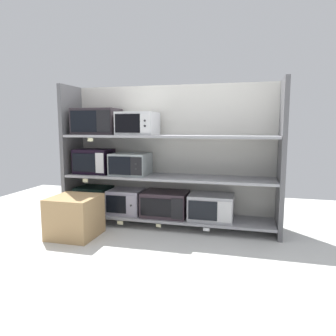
% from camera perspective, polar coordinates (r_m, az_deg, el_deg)
% --- Properties ---
extents(ground, '(6.56, 6.00, 0.02)m').
position_cam_1_polar(ground, '(3.08, -4.86, -16.31)').
color(ground, silver).
extents(back_panel, '(2.76, 0.04, 1.76)m').
position_cam_1_polar(back_panel, '(4.05, 0.95, 2.54)').
color(back_panel, beige).
rests_on(back_panel, ground).
extents(upright_left, '(0.05, 0.49, 1.76)m').
position_cam_1_polar(upright_left, '(4.31, -17.14, 2.51)').
color(upright_left, '#5B5B5E').
rests_on(upright_left, ground).
extents(upright_right, '(0.05, 0.49, 1.76)m').
position_cam_1_polar(upright_right, '(3.69, 20.12, 1.57)').
color(upright_right, '#5B5B5E').
rests_on(upright_right, ground).
extents(shelf_0, '(2.56, 0.49, 0.03)m').
position_cam_1_polar(shelf_0, '(3.94, 0.00, -8.94)').
color(shelf_0, '#99999E').
rests_on(shelf_0, ground).
extents(microwave_0, '(0.42, 0.38, 0.32)m').
position_cam_1_polar(microwave_0, '(4.25, -13.39, -5.49)').
color(microwave_0, black).
rests_on(microwave_0, shelf_0).
extents(microwave_1, '(0.42, 0.38, 0.30)m').
position_cam_1_polar(microwave_1, '(4.06, -7.65, -6.06)').
color(microwave_1, '#A29DAD').
rests_on(microwave_1, shelf_0).
extents(microwave_2, '(0.55, 0.42, 0.31)m').
position_cam_1_polar(microwave_2, '(3.90, -0.50, -6.56)').
color(microwave_2, '#33272E').
rests_on(microwave_2, shelf_0).
extents(microwave_3, '(0.53, 0.40, 0.30)m').
position_cam_1_polar(microwave_3, '(3.79, 7.93, -7.05)').
color(microwave_3, '#A4A4A9').
rests_on(microwave_3, shelf_0).
extents(price_tag_0, '(0.09, 0.00, 0.03)m').
position_cam_1_polar(price_tag_0, '(4.10, -15.21, -9.06)').
color(price_tag_0, white).
extents(price_tag_1, '(0.07, 0.00, 0.04)m').
position_cam_1_polar(price_tag_1, '(3.89, -8.77, -9.88)').
color(price_tag_1, beige).
extents(price_tag_2, '(0.06, 0.00, 0.04)m').
position_cam_1_polar(price_tag_2, '(3.73, -1.74, -10.51)').
color(price_tag_2, beige).
extents(price_tag_3, '(0.07, 0.00, 0.04)m').
position_cam_1_polar(price_tag_3, '(3.62, 7.04, -11.13)').
color(price_tag_3, white).
extents(shelf_1, '(2.56, 0.49, 0.03)m').
position_cam_1_polar(shelf_1, '(3.82, 0.00, -1.71)').
color(shelf_1, '#99999E').
extents(microwave_4, '(0.45, 0.35, 0.31)m').
position_cam_1_polar(microwave_4, '(4.15, -13.39, 1.23)').
color(microwave_4, black).
rests_on(microwave_4, shelf_1).
extents(microwave_5, '(0.45, 0.42, 0.27)m').
position_cam_1_polar(microwave_5, '(3.95, -6.87, 0.74)').
color(microwave_5, '#9BA5A6').
rests_on(microwave_5, shelf_1).
extents(price_tag_4, '(0.07, 0.00, 0.04)m').
position_cam_1_polar(price_tag_4, '(3.97, -14.93, -2.23)').
color(price_tag_4, beige).
extents(shelf_2, '(2.56, 0.49, 0.03)m').
position_cam_1_polar(shelf_2, '(3.77, 0.00, 5.84)').
color(shelf_2, '#99999E').
extents(microwave_6, '(0.56, 0.38, 0.33)m').
position_cam_1_polar(microwave_6, '(4.11, -12.94, 8.29)').
color(microwave_6, '#2E272C').
rests_on(microwave_6, shelf_2).
extents(microwave_7, '(0.46, 0.42, 0.28)m').
position_cam_1_polar(microwave_7, '(3.88, -5.56, 8.12)').
color(microwave_7, silver).
rests_on(microwave_7, shelf_2).
extents(price_tag_5, '(0.07, 0.00, 0.04)m').
position_cam_1_polar(price_tag_5, '(3.87, -14.04, 5.06)').
color(price_tag_5, beige).
extents(shipping_carton, '(0.50, 0.50, 0.46)m').
position_cam_1_polar(shipping_carton, '(3.70, -16.71, -8.50)').
color(shipping_carton, tan).
rests_on(shipping_carton, ground).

